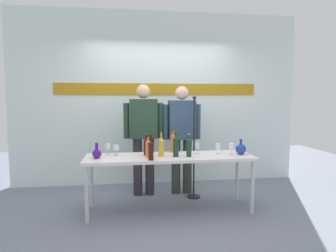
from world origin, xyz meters
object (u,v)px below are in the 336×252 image
(decanter_blue_right, at_px, (241,149))
(wine_glass_left_0, at_px, (117,148))
(wine_glass_right_1, at_px, (197,146))
(microphone_stand, at_px, (194,164))
(wine_bottle_5, at_px, (146,146))
(wine_bottle_1, at_px, (176,146))
(wine_bottle_2, at_px, (151,150))
(wine_bottle_3, at_px, (148,148))
(presenter_right, at_px, (182,133))
(decanter_blue_left, at_px, (97,153))
(wine_glass_right_2, at_px, (232,147))
(presenter_left, at_px, (144,132))
(wine_glass_left_2, at_px, (108,146))
(wine_bottle_6, at_px, (173,142))
(wine_bottle_4, at_px, (189,147))
(wine_bottle_0, at_px, (161,147))
(wine_glass_left_1, at_px, (116,148))
(wine_glass_right_0, at_px, (218,147))
(display_table, at_px, (170,160))

(decanter_blue_right, distance_m, wine_glass_left_0, 1.68)
(wine_glass_right_1, relative_size, microphone_stand, 0.10)
(wine_bottle_5, xyz_separation_m, wine_glass_left_0, (-0.39, 0.00, -0.02))
(wine_bottle_1, bearing_deg, wine_bottle_2, -152.69)
(wine_bottle_3, bearing_deg, presenter_right, 53.04)
(decanter_blue_left, bearing_deg, wine_glass_right_1, 5.92)
(wine_glass_right_1, bearing_deg, wine_glass_right_2, -21.51)
(microphone_stand, bearing_deg, presenter_left, 162.02)
(decanter_blue_right, height_order, wine_glass_left_2, decanter_blue_right)
(decanter_blue_right, height_order, wine_bottle_6, wine_bottle_6)
(decanter_blue_left, height_order, wine_bottle_4, wine_bottle_4)
(wine_bottle_5, bearing_deg, wine_bottle_3, -86.28)
(decanter_blue_right, relative_size, wine_bottle_1, 0.62)
(wine_bottle_4, distance_m, wine_glass_right_1, 0.26)
(wine_bottle_2, height_order, wine_bottle_6, wine_bottle_6)
(wine_bottle_1, distance_m, wine_glass_left_2, 0.94)
(wine_bottle_1, xyz_separation_m, wine_bottle_4, (0.17, -0.02, -0.01))
(wine_bottle_4, xyz_separation_m, microphone_stand, (0.20, 0.58, -0.36))
(wine_bottle_0, distance_m, wine_bottle_6, 0.34)
(wine_bottle_2, relative_size, wine_glass_left_2, 2.10)
(wine_bottle_3, xyz_separation_m, wine_glass_left_0, (-0.41, 0.16, -0.02))
(wine_glass_left_0, bearing_deg, wine_bottle_2, -39.06)
(wine_glass_right_1, bearing_deg, microphone_stand, 83.43)
(wine_glass_left_1, bearing_deg, wine_bottle_4, -16.14)
(wine_bottle_3, xyz_separation_m, wine_bottle_6, (0.38, 0.32, 0.02))
(wine_bottle_4, xyz_separation_m, wine_glass_right_0, (0.44, 0.13, -0.03))
(wine_bottle_4, xyz_separation_m, wine_bottle_6, (-0.16, 0.35, 0.01))
(wine_bottle_2, relative_size, wine_glass_left_1, 2.38)
(decanter_blue_left, distance_m, wine_bottle_0, 0.83)
(display_table, bearing_deg, wine_glass_left_0, 172.34)
(wine_glass_left_1, bearing_deg, wine_bottle_3, -30.37)
(wine_bottle_6, height_order, wine_glass_left_2, wine_bottle_6)
(microphone_stand, bearing_deg, wine_glass_left_0, -161.46)
(wine_bottle_4, xyz_separation_m, wine_glass_left_0, (-0.94, 0.19, -0.02))
(wine_glass_left_1, bearing_deg, wine_glass_right_2, -9.08)
(decanter_blue_right, distance_m, wine_bottle_6, 0.94)
(wine_bottle_1, xyz_separation_m, wine_bottle_5, (-0.37, 0.17, -0.02))
(wine_glass_left_0, bearing_deg, decanter_blue_right, -4.53)
(decanter_blue_right, bearing_deg, decanter_blue_left, 180.00)
(wine_glass_right_2, bearing_deg, display_table, 175.22)
(display_table, xyz_separation_m, wine_glass_right_1, (0.40, 0.10, 0.17))
(wine_glass_right_1, height_order, wine_glass_right_2, same)
(decanter_blue_right, relative_size, wine_bottle_6, 0.64)
(presenter_right, relative_size, wine_bottle_1, 5.00)
(decanter_blue_right, relative_size, wine_glass_right_0, 1.43)
(wine_bottle_0, distance_m, microphone_stand, 0.83)
(display_table, bearing_deg, wine_bottle_1, -47.21)
(wine_bottle_3, distance_m, wine_glass_left_0, 0.44)
(display_table, xyz_separation_m, wine_glass_left_0, (-0.70, 0.09, 0.17))
(decanter_blue_right, bearing_deg, wine_glass_right_0, 166.95)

